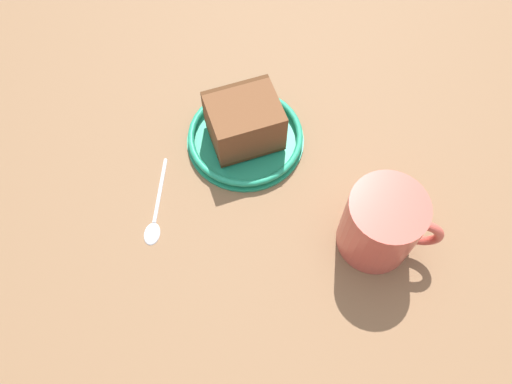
{
  "coord_description": "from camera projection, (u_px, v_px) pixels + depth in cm",
  "views": [
    {
      "loc": [
        29.24,
        -15.56,
        57.97
      ],
      "look_at": [
        3.06,
        -5.39,
        3.0
      ],
      "focal_mm": 35.5,
      "sensor_mm": 36.0,
      "label": 1
    }
  ],
  "objects": [
    {
      "name": "ground_plane",
      "position": [
        285.0,
        175.0,
        0.68
      ],
      "size": [
        156.1,
        156.1,
        2.66
      ],
      "primitive_type": "cube",
      "color": "brown"
    },
    {
      "name": "small_plate",
      "position": [
        245.0,
        137.0,
        0.68
      ],
      "size": [
        15.82,
        15.82,
        1.69
      ],
      "color": "#1E8C66",
      "rests_on": "ground_plane"
    },
    {
      "name": "cake_slice",
      "position": [
        244.0,
        121.0,
        0.65
      ],
      "size": [
        7.97,
        9.3,
        6.59
      ],
      "color": "#472814",
      "rests_on": "small_plate"
    },
    {
      "name": "tea_mug",
      "position": [
        382.0,
        224.0,
        0.58
      ],
      "size": [
        8.95,
        10.55,
        9.65
      ],
      "color": "#BF4C3F",
      "rests_on": "ground_plane"
    },
    {
      "name": "teaspoon",
      "position": [
        154.0,
        218.0,
        0.63
      ],
      "size": [
        11.57,
        6.42,
        0.8
      ],
      "color": "silver",
      "rests_on": "ground_plane"
    }
  ]
}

